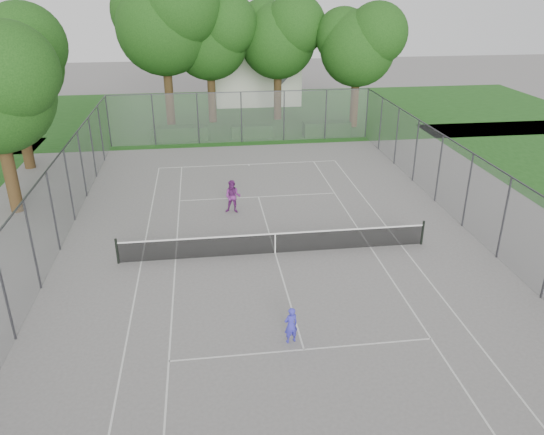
{
  "coord_description": "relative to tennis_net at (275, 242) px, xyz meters",
  "views": [
    {
      "loc": [
        -2.74,
        -19.42,
        10.4
      ],
      "look_at": [
        0.0,
        1.0,
        1.2
      ],
      "focal_mm": 35.0,
      "sensor_mm": 36.0,
      "label": 1
    }
  ],
  "objects": [
    {
      "name": "ground",
      "position": [
        0.0,
        0.0,
        -0.51
      ],
      "size": [
        120.0,
        120.0,
        0.0
      ],
      "primitive_type": "plane",
      "color": "slate",
      "rests_on": "ground"
    },
    {
      "name": "grass_far",
      "position": [
        0.0,
        26.0,
        -0.51
      ],
      "size": [
        60.0,
        20.0,
        0.0
      ],
      "primitive_type": "cube",
      "color": "#1B4B15",
      "rests_on": "ground"
    },
    {
      "name": "court_markings",
      "position": [
        0.0,
        0.0,
        -0.5
      ],
      "size": [
        11.03,
        23.83,
        0.01
      ],
      "color": "silver",
      "rests_on": "ground"
    },
    {
      "name": "tennis_net",
      "position": [
        0.0,
        0.0,
        0.0
      ],
      "size": [
        12.87,
        0.1,
        1.1
      ],
      "color": "black",
      "rests_on": "ground"
    },
    {
      "name": "perimeter_fence",
      "position": [
        0.0,
        0.0,
        1.3
      ],
      "size": [
        18.08,
        34.08,
        3.52
      ],
      "color": "#38383D",
      "rests_on": "ground"
    },
    {
      "name": "tree_far_left",
      "position": [
        -5.02,
        22.16,
        7.43
      ],
      "size": [
        8.04,
        7.34,
        11.56
      ],
      "color": "#392715",
      "rests_on": "ground"
    },
    {
      "name": "tree_far_midleft",
      "position": [
        -1.76,
        23.14,
        6.27
      ],
      "size": [
        6.87,
        6.27,
        9.88
      ],
      "color": "#392715",
      "rests_on": "ground"
    },
    {
      "name": "tree_far_midright",
      "position": [
        3.56,
        23.37,
        6.15
      ],
      "size": [
        6.74,
        6.16,
        9.69
      ],
      "color": "#392715",
      "rests_on": "ground"
    },
    {
      "name": "tree_far_right",
      "position": [
        9.07,
        20.17,
        5.8
      ],
      "size": [
        6.4,
        5.84,
        9.2
      ],
      "color": "#392715",
      "rests_on": "ground"
    },
    {
      "name": "tree_side_back",
      "position": [
        -13.19,
        12.98,
        6.04
      ],
      "size": [
        6.63,
        6.05,
        9.53
      ],
      "color": "#392715",
      "rests_on": "ground"
    },
    {
      "name": "hedge_left",
      "position": [
        -4.35,
        18.02,
        -0.01
      ],
      "size": [
        3.99,
        1.2,
        1.0
      ],
      "primitive_type": "cube",
      "color": "#173E14",
      "rests_on": "ground"
    },
    {
      "name": "hedge_mid",
      "position": [
        0.8,
        17.91,
        -0.04
      ],
      "size": [
        2.99,
        0.85,
        0.94
      ],
      "primitive_type": "cube",
      "color": "#173E14",
      "rests_on": "ground"
    },
    {
      "name": "hedge_right",
      "position": [
        6.3,
        17.88,
        0.0
      ],
      "size": [
        3.41,
        1.25,
        1.02
      ],
      "primitive_type": "cube",
      "color": "#173E14",
      "rests_on": "ground"
    },
    {
      "name": "house",
      "position": [
        2.48,
        30.7,
        3.31
      ],
      "size": [
        7.63,
        5.92,
        9.5
      ],
      "color": "silver",
      "rests_on": "ground"
    },
    {
      "name": "girl_player",
      "position": [
        -0.34,
        -5.94,
        0.11
      ],
      "size": [
        0.52,
        0.42,
        1.25
      ],
      "primitive_type": "imported",
      "rotation": [
        0.0,
        0.0,
        3.44
      ],
      "color": "#3D38D4",
      "rests_on": "ground"
    },
    {
      "name": "woman_player",
      "position": [
        -1.45,
        4.56,
        0.31
      ],
      "size": [
        0.94,
        0.81,
        1.65
      ],
      "primitive_type": "imported",
      "rotation": [
        0.0,
        0.0,
        -0.26
      ],
      "color": "#78297C",
      "rests_on": "ground"
    }
  ]
}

